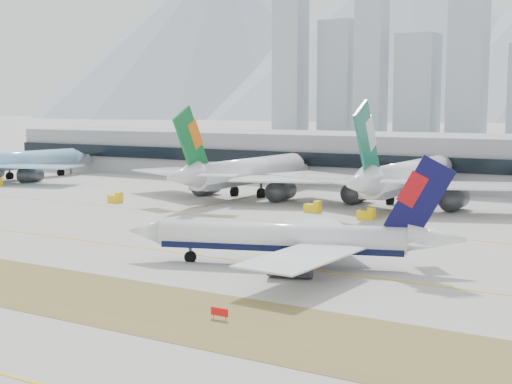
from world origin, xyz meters
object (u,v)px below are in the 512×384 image
Objects in this scene: widebody_korean at (13,162)px; widebody_eva at (245,173)px; taxiing_airliner at (293,239)px; terminal at (395,159)px; widebody_cathay at (406,178)px.

widebody_korean is 87.07m from widebody_eva.
widebody_eva is (-48.19, 64.90, 2.29)m from taxiing_airliner.
widebody_cathay is at bearing -67.52° from terminal.
taxiing_airliner reaches higher than terminal.
widebody_korean is 0.22× the size of terminal.
widebody_eva is 58.18m from terminal.
widebody_korean is at bearing 92.98° from widebody_cathay.
taxiing_airliner is 149.91m from widebody_korean.
terminal is at bearing -57.96° from widebody_korean.
widebody_eva is (87.07, 0.28, 0.60)m from widebody_korean.
widebody_cathay reaches higher than taxiing_airliner.
widebody_korean is 0.86× the size of widebody_cathay.
terminal is at bearing -20.63° from widebody_eva.
widebody_eva is at bearing -111.11° from terminal.
widebody_cathay is (-7.06, 70.38, 2.60)m from taxiing_airliner.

